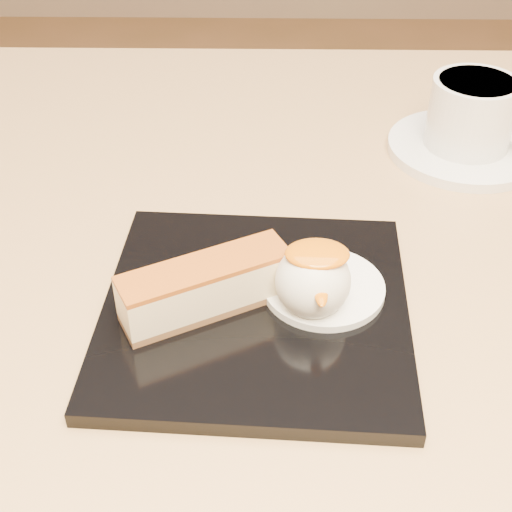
{
  "coord_description": "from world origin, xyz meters",
  "views": [
    {
      "loc": [
        -0.05,
        -0.48,
        1.08
      ],
      "look_at": [
        -0.05,
        -0.08,
        0.76
      ],
      "focal_mm": 50.0,
      "sensor_mm": 36.0,
      "label": 1
    }
  ],
  "objects_px": {
    "dessert_plate": "(256,309)",
    "cheesecake": "(206,287)",
    "ice_cream_scoop": "(313,281)",
    "coffee_cup": "(474,112)",
    "saucer": "(464,148)",
    "table": "(310,363)"
  },
  "relations": [
    {
      "from": "ice_cream_scoop",
      "to": "saucer",
      "type": "relative_size",
      "value": 0.35
    },
    {
      "from": "ice_cream_scoop",
      "to": "saucer",
      "type": "bearing_deg",
      "value": 56.37
    },
    {
      "from": "table",
      "to": "saucer",
      "type": "distance_m",
      "value": 0.26
    },
    {
      "from": "table",
      "to": "coffee_cup",
      "type": "bearing_deg",
      "value": 42.53
    },
    {
      "from": "coffee_cup",
      "to": "ice_cream_scoop",
      "type": "bearing_deg",
      "value": -104.66
    },
    {
      "from": "table",
      "to": "dessert_plate",
      "type": "relative_size",
      "value": 3.64
    },
    {
      "from": "ice_cream_scoop",
      "to": "saucer",
      "type": "xyz_separation_m",
      "value": [
        0.16,
        0.24,
        -0.03
      ]
    },
    {
      "from": "saucer",
      "to": "table",
      "type": "bearing_deg",
      "value": -136.96
    },
    {
      "from": "table",
      "to": "dessert_plate",
      "type": "bearing_deg",
      "value": -117.65
    },
    {
      "from": "table",
      "to": "dessert_plate",
      "type": "height_order",
      "value": "dessert_plate"
    },
    {
      "from": "cheesecake",
      "to": "dessert_plate",
      "type": "bearing_deg",
      "value": -19.23
    },
    {
      "from": "table",
      "to": "saucer",
      "type": "relative_size",
      "value": 5.33
    },
    {
      "from": "saucer",
      "to": "coffee_cup",
      "type": "distance_m",
      "value": 0.04
    },
    {
      "from": "cheesecake",
      "to": "coffee_cup",
      "type": "relative_size",
      "value": 1.15
    },
    {
      "from": "dessert_plate",
      "to": "cheesecake",
      "type": "height_order",
      "value": "cheesecake"
    },
    {
      "from": "dessert_plate",
      "to": "ice_cream_scoop",
      "type": "relative_size",
      "value": 4.14
    },
    {
      "from": "cheesecake",
      "to": "coffee_cup",
      "type": "bearing_deg",
      "value": 18.15
    },
    {
      "from": "ice_cream_scoop",
      "to": "coffee_cup",
      "type": "xyz_separation_m",
      "value": [
        0.16,
        0.24,
        0.01
      ]
    },
    {
      "from": "table",
      "to": "cheesecake",
      "type": "height_order",
      "value": "cheesecake"
    },
    {
      "from": "dessert_plate",
      "to": "coffee_cup",
      "type": "distance_m",
      "value": 0.32
    },
    {
      "from": "dessert_plate",
      "to": "ice_cream_scoop",
      "type": "distance_m",
      "value": 0.05
    },
    {
      "from": "table",
      "to": "ice_cream_scoop",
      "type": "distance_m",
      "value": 0.22
    }
  ]
}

